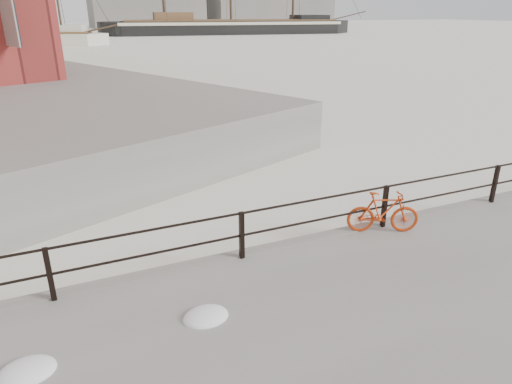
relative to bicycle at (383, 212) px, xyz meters
name	(u,v)px	position (x,y,z in m)	size (l,w,h in m)	color
ground	(484,212)	(3.70, 0.36, -0.83)	(400.00, 400.00, 0.00)	white
guardrail	(495,184)	(3.70, 0.21, 0.02)	(28.00, 0.10, 1.00)	black
bicycle	(383,212)	(0.00, 0.00, 0.00)	(1.58, 0.24, 0.96)	#AE300B
barque_black	(231,34)	(32.23, 92.23, -0.83)	(62.85, 20.57, 35.36)	black
schooner_mid	(20,46)	(-9.38, 72.53, -0.83)	(27.81, 11.76, 20.10)	beige
industrial_east	(300,4)	(81.70, 150.36, 6.17)	(20.00, 16.00, 14.00)	gray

